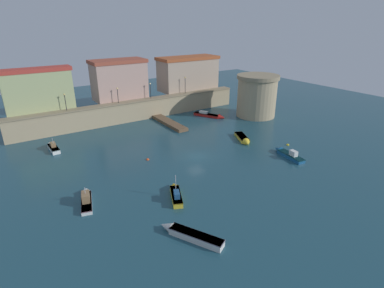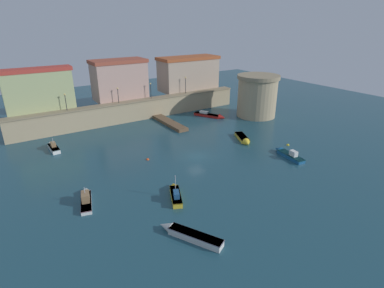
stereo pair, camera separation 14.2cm
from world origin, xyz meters
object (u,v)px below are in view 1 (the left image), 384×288
at_px(mooring_buoy_0, 288,145).
at_px(quay_lamp_2, 150,88).
at_px(quay_lamp_1, 118,93).
at_px(moored_boat_1, 86,198).
at_px(quay_lamp_0, 65,99).
at_px(moored_boat_6, 211,115).
at_px(mooring_buoy_1, 148,160).
at_px(moored_boat_5, 287,154).
at_px(moored_boat_2, 176,193).
at_px(moored_boat_0, 244,139).
at_px(moored_boat_3, 53,147).
at_px(quay_lamp_3, 185,82).
at_px(fortress_tower, 257,96).
at_px(moored_boat_4, 189,234).

bearing_deg(mooring_buoy_0, quay_lamp_2, 113.72).
distance_m(quay_lamp_1, moored_boat_1, 30.54).
bearing_deg(quay_lamp_2, quay_lamp_0, 180.00).
bearing_deg(moored_boat_6, mooring_buoy_1, -86.40).
xyz_separation_m(quay_lamp_2, moored_boat_5, (8.45, -30.62, -6.01)).
height_order(moored_boat_2, mooring_buoy_1, moored_boat_2).
height_order(moored_boat_0, moored_boat_5, moored_boat_5).
bearing_deg(quay_lamp_2, moored_boat_2, -111.44).
xyz_separation_m(quay_lamp_1, moored_boat_2, (-4.97, -31.23, -5.86)).
distance_m(quay_lamp_0, quay_lamp_2, 17.40).
relative_size(quay_lamp_0, moored_boat_3, 0.63).
xyz_separation_m(moored_boat_5, mooring_buoy_0, (3.69, 3.00, -0.39)).
bearing_deg(mooring_buoy_0, moored_boat_1, 177.78).
height_order(quay_lamp_1, moored_boat_1, quay_lamp_1).
distance_m(quay_lamp_3, moored_boat_2, 38.16).
bearing_deg(moored_boat_2, moored_boat_1, 86.35).
relative_size(quay_lamp_1, moored_boat_1, 0.52).
bearing_deg(quay_lamp_3, moored_boat_0, -94.35).
distance_m(moored_boat_1, moored_boat_6, 37.69).
height_order(fortress_tower, quay_lamp_2, fortress_tower).
relative_size(quay_lamp_1, quay_lamp_2, 0.95).
relative_size(quay_lamp_2, moored_boat_1, 0.55).
bearing_deg(quay_lamp_1, moored_boat_4, -101.39).
xyz_separation_m(moored_boat_2, mooring_buoy_0, (24.40, 3.60, -0.43)).
height_order(quay_lamp_3, moored_boat_0, quay_lamp_3).
xyz_separation_m(moored_boat_3, moored_boat_4, (6.82, -30.99, -0.04)).
xyz_separation_m(moored_boat_1, moored_boat_4, (6.59, -12.17, -0.03)).
xyz_separation_m(quay_lamp_1, quay_lamp_3, (16.07, 0.00, 0.36)).
bearing_deg(fortress_tower, quay_lamp_2, 148.73).
distance_m(moored_boat_0, moored_boat_1, 29.07).
relative_size(moored_boat_5, mooring_buoy_0, 13.02).
height_order(quay_lamp_3, moored_boat_4, quay_lamp_3).
height_order(fortress_tower, moored_boat_0, fortress_tower).
bearing_deg(fortress_tower, moored_boat_4, -142.64).
xyz_separation_m(moored_boat_1, mooring_buoy_1, (11.09, 6.50, -0.43)).
xyz_separation_m(moored_boat_0, moored_boat_6, (3.77, 14.74, 0.01)).
bearing_deg(quay_lamp_0, moored_boat_1, -99.14).
relative_size(moored_boat_3, moored_boat_4, 0.75).
bearing_deg(mooring_buoy_1, quay_lamp_1, 80.69).
distance_m(fortress_tower, mooring_buoy_1, 31.57).
distance_m(moored_boat_4, mooring_buoy_0, 29.28).
bearing_deg(moored_boat_4, mooring_buoy_1, -41.36).
bearing_deg(mooring_buoy_1, moored_boat_1, -149.64).
distance_m(fortress_tower, moored_boat_6, 10.85).
relative_size(moored_boat_0, moored_boat_6, 0.80).
relative_size(moored_boat_1, mooring_buoy_0, 12.19).
bearing_deg(moored_boat_2, moored_boat_0, -40.50).
relative_size(quay_lamp_3, moored_boat_1, 0.63).
bearing_deg(moored_boat_4, mooring_buoy_0, -96.03).
relative_size(quay_lamp_1, moored_boat_5, 0.49).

